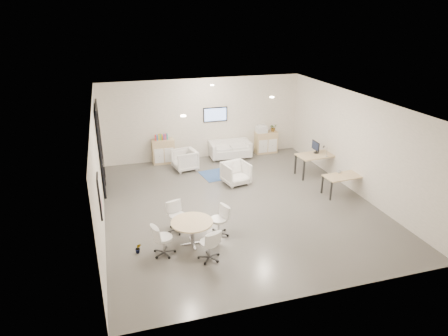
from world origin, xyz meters
name	(u,v)px	position (x,y,z in m)	size (l,w,h in m)	color
room_shell	(239,156)	(0.00, 0.00, 1.60)	(9.60, 10.60, 4.80)	#54524D
glass_door	(100,145)	(-3.95, 2.51, 1.50)	(0.09, 1.90, 2.85)	black
artwork	(100,196)	(-3.97, -1.60, 1.55)	(0.05, 0.54, 1.04)	black
wall_tv	(215,114)	(0.50, 4.46, 1.75)	(0.98, 0.06, 0.58)	black
ceiling_spots	(224,98)	(-0.20, 0.83, 3.18)	(3.14, 4.14, 0.03)	#FFEAC6
sideboard_left	(163,151)	(-1.67, 4.25, 0.48)	(0.85, 0.44, 0.96)	tan
sideboard_right	(266,142)	(2.64, 4.25, 0.45)	(0.91, 0.44, 0.91)	tan
books	(161,137)	(-1.72, 4.26, 1.07)	(0.49, 0.14, 0.22)	red
printer	(261,129)	(2.42, 4.26, 1.05)	(0.44, 0.37, 0.31)	white
loveseat	(230,150)	(1.00, 4.08, 0.33)	(1.67, 0.87, 0.61)	white
blue_rug	(224,173)	(0.29, 2.52, 0.01)	(1.65, 1.10, 0.01)	navy
armchair_left	(185,159)	(-1.01, 3.33, 0.42)	(0.82, 0.77, 0.85)	white
armchair_right	(236,172)	(0.43, 1.53, 0.42)	(0.82, 0.77, 0.85)	white
desk_rear	(318,156)	(3.51, 1.44, 0.72)	(1.59, 0.89, 0.80)	tan
desk_front	(344,177)	(3.49, -0.29, 0.60)	(1.33, 0.73, 0.67)	tan
monitor	(316,147)	(3.47, 1.59, 1.03)	(0.20, 0.50, 0.44)	black
round_table	(192,225)	(-1.84, -1.82, 0.57)	(1.07, 1.07, 0.65)	tan
meeting_chairs	(192,230)	(-1.84, -1.82, 0.41)	(2.26, 2.26, 0.82)	white
plant_cabinet	(273,128)	(2.94, 4.26, 1.03)	(0.29, 0.32, 0.25)	#3F7F3F
plant_floor	(138,251)	(-3.22, -1.85, 0.06)	(0.15, 0.27, 0.12)	#3F7F3F
cup	(339,171)	(3.44, -0.07, 0.73)	(0.13, 0.10, 0.13)	white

